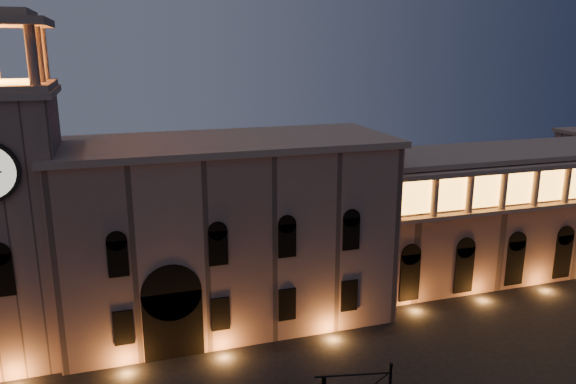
{
  "coord_description": "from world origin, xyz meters",
  "views": [
    {
      "loc": [
        -11.75,
        -27.59,
        25.81
      ],
      "look_at": [
        2.11,
        16.0,
        13.81
      ],
      "focal_mm": 35.0,
      "sensor_mm": 36.0,
      "label": 1
    }
  ],
  "objects": [
    {
      "name": "colonnade_wing",
      "position": [
        32.0,
        23.92,
        7.33
      ],
      "size": [
        40.6,
        11.5,
        14.5
      ],
      "color": "#836054",
      "rests_on": "ground"
    },
    {
      "name": "clock_tower",
      "position": [
        -20.5,
        20.98,
        12.5
      ],
      "size": [
        9.8,
        9.8,
        32.4
      ],
      "color": "#886659",
      "rests_on": "ground"
    },
    {
      "name": "government_building",
      "position": [
        -2.08,
        21.93,
        8.77
      ],
      "size": [
        30.8,
        12.8,
        17.6
      ],
      "color": "#886659",
      "rests_on": "ground"
    }
  ]
}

